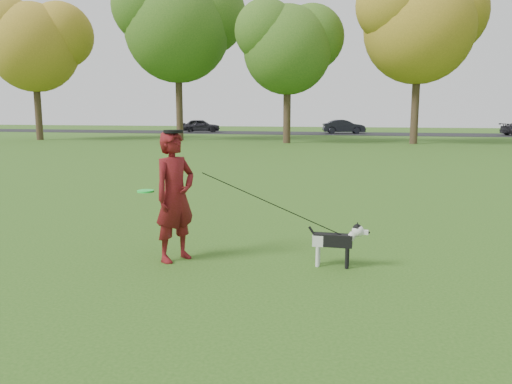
% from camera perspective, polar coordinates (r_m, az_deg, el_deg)
% --- Properties ---
extents(ground, '(120.00, 120.00, 0.00)m').
position_cam_1_polar(ground, '(7.21, 1.25, -7.27)').
color(ground, '#285116').
rests_on(ground, ground).
extents(road, '(120.00, 7.00, 0.02)m').
position_cam_1_polar(road, '(46.84, 11.37, 6.54)').
color(road, black).
rests_on(road, ground).
extents(man, '(0.69, 0.78, 1.79)m').
position_cam_1_polar(man, '(6.90, -9.25, -0.51)').
color(man, '#53110B').
rests_on(man, ground).
extents(dog, '(0.81, 0.16, 0.61)m').
position_cam_1_polar(dog, '(6.70, 9.30, -5.36)').
color(dog, black).
rests_on(dog, ground).
extents(car_left, '(3.96, 2.29, 1.27)m').
position_cam_1_polar(car_left, '(49.58, -6.32, 7.55)').
color(car_left, black).
rests_on(car_left, road).
extents(car_mid, '(4.02, 2.14, 1.26)m').
position_cam_1_polar(car_mid, '(46.86, 10.01, 7.37)').
color(car_mid, black).
rests_on(car_mid, road).
extents(man_held_items, '(2.84, 0.36, 1.39)m').
position_cam_1_polar(man_held_items, '(6.59, 1.94, -1.41)').
color(man_held_items, '#1EF244').
rests_on(man_held_items, ground).
extents(tree_row, '(51.74, 8.86, 12.01)m').
position_cam_1_polar(tree_row, '(33.39, 8.41, 18.36)').
color(tree_row, '#38281C').
rests_on(tree_row, ground).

